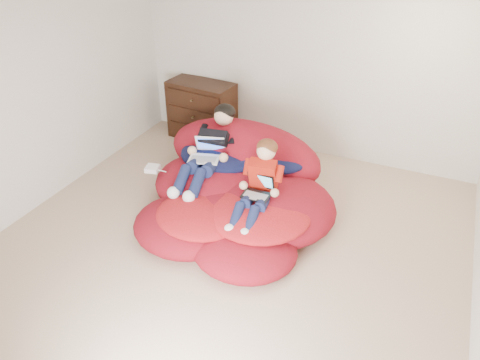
# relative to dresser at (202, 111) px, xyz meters

# --- Properties ---
(room_shell) EXTENTS (5.10, 5.10, 2.77)m
(room_shell) POSITION_rel_dresser_xyz_m (1.54, -2.23, -0.23)
(room_shell) COLOR tan
(room_shell) RESTS_ON ground
(dresser) EXTENTS (1.05, 0.62, 0.91)m
(dresser) POSITION_rel_dresser_xyz_m (0.00, 0.00, 0.00)
(dresser) COLOR black
(dresser) RESTS_ON ground
(beanbag_pile) EXTENTS (2.48, 2.44, 0.94)m
(beanbag_pile) POSITION_rel_dresser_xyz_m (1.34, -1.58, -0.18)
(beanbag_pile) COLOR maroon
(beanbag_pile) RESTS_ON ground
(cream_pillow) EXTENTS (0.41, 0.26, 0.26)m
(cream_pillow) POSITION_rel_dresser_xyz_m (0.82, -0.86, 0.17)
(cream_pillow) COLOR silver
(cream_pillow) RESTS_ON beanbag_pile
(older_boy) EXTENTS (0.43, 1.36, 0.74)m
(older_boy) POSITION_rel_dresser_xyz_m (0.89, -1.36, 0.23)
(older_boy) COLOR black
(older_boy) RESTS_ON beanbag_pile
(younger_boy) EXTENTS (0.36, 0.96, 0.77)m
(younger_boy) POSITION_rel_dresser_xyz_m (1.73, -1.86, 0.20)
(younger_boy) COLOR red
(younger_boy) RESTS_ON beanbag_pile
(laptop_white) EXTENTS (0.42, 0.46, 0.25)m
(laptop_white) POSITION_rel_dresser_xyz_m (0.89, -1.49, 0.19)
(laptop_white) COLOR white
(laptop_white) RESTS_ON older_boy
(laptop_black) EXTENTS (0.31, 0.29, 0.22)m
(laptop_black) POSITION_rel_dresser_xyz_m (1.73, -1.88, 0.11)
(laptop_black) COLOR black
(laptop_black) RESTS_ON younger_boy
(power_adapter) EXTENTS (0.19, 0.19, 0.06)m
(power_adapter) POSITION_rel_dresser_xyz_m (0.27, -1.78, -0.03)
(power_adapter) COLOR white
(power_adapter) RESTS_ON beanbag_pile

